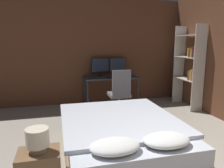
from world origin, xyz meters
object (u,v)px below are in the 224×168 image
object	(u,v)px
bed	(121,136)
office_chair	(120,97)
monitor_left	(100,66)
computer_mouse	(123,77)
bookshelf	(191,64)
bedside_lamp	(37,138)
keyboard	(113,78)
monitor_right	(118,65)
desk	(111,80)

from	to	relation	value
bed	office_chair	xyz separation A→B (m)	(0.47, 1.67, 0.15)
monitor_left	computer_mouse	bearing A→B (deg)	-39.35
office_chair	monitor_left	bearing A→B (deg)	104.05
office_chair	bookshelf	world-z (taller)	bookshelf
monitor_left	bookshelf	bearing A→B (deg)	-23.85
bedside_lamp	keyboard	distance (m)	3.29
bedside_lamp	bookshelf	bearing A→B (deg)	35.80
bed	monitor_left	size ratio (longest dim) A/B	4.57
monitor_right	bookshelf	distance (m)	1.81
desk	keyboard	distance (m)	0.23
bed	office_chair	size ratio (longest dim) A/B	2.06
desk	keyboard	bearing A→B (deg)	-90.00
office_chair	bedside_lamp	bearing A→B (deg)	-123.55
monitor_right	computer_mouse	bearing A→B (deg)	-86.45
monitor_left	monitor_right	size ratio (longest dim) A/B	1.00
desk	monitor_right	bearing A→B (deg)	41.06
desk	bookshelf	bearing A→B (deg)	-21.11
desk	monitor_right	size ratio (longest dim) A/B	2.98
bed	keyboard	world-z (taller)	keyboard
monitor_left	computer_mouse	distance (m)	0.69
desk	monitor_left	world-z (taller)	monitor_left
keyboard	computer_mouse	xyz separation A→B (m)	(0.26, 0.00, 0.01)
desk	bookshelf	world-z (taller)	bookshelf
desk	office_chair	xyz separation A→B (m)	(0.01, -0.77, -0.24)
bookshelf	bed	bearing A→B (deg)	-142.36
monitor_left	keyboard	distance (m)	0.53
desk	office_chair	distance (m)	0.80
office_chair	bookshelf	distance (m)	1.92
monitor_left	monitor_right	distance (m)	0.47
bed	computer_mouse	distance (m)	2.40
bed	bedside_lamp	xyz separation A→B (m)	(-1.08, -0.67, 0.40)
desk	office_chair	size ratio (longest dim) A/B	1.35
bedside_lamp	computer_mouse	world-z (taller)	computer_mouse
bed	bookshelf	bearing A→B (deg)	37.64
monitor_left	bookshelf	world-z (taller)	bookshelf
monitor_left	keyboard	xyz separation A→B (m)	(0.24, -0.41, -0.25)
desk	bookshelf	xyz separation A→B (m)	(1.80, -0.70, 0.45)
bed	bedside_lamp	distance (m)	1.34
monitor_left	office_chair	distance (m)	1.16
monitor_left	bookshelf	size ratio (longest dim) A/B	0.23
keyboard	office_chair	world-z (taller)	office_chair
monitor_right	office_chair	world-z (taller)	monitor_right
monitor_right	office_chair	size ratio (longest dim) A/B	0.45
bed	bookshelf	distance (m)	2.97
bedside_lamp	office_chair	xyz separation A→B (m)	(1.55, 2.34, -0.25)
computer_mouse	desk	bearing A→B (deg)	142.27
keyboard	bookshelf	world-z (taller)	bookshelf
bed	computer_mouse	world-z (taller)	computer_mouse
monitor_right	bed	bearing A→B (deg)	-104.73
keyboard	office_chair	size ratio (longest dim) A/B	0.34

